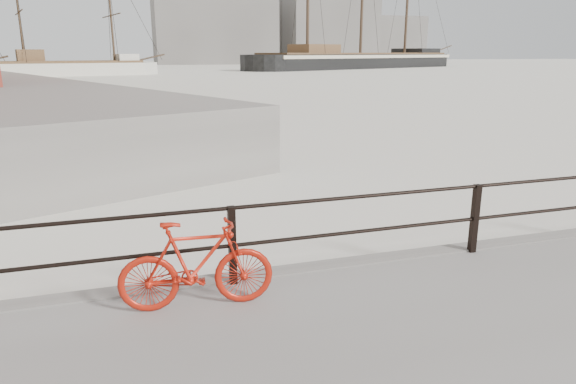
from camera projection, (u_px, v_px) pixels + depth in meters
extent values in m
plane|color=white|center=(463.00, 270.00, 7.65)|extent=(400.00, 400.00, 0.00)
imported|color=#B61B0C|center=(196.00, 265.00, 5.68)|extent=(1.72, 0.41, 1.03)
cube|color=gray|center=(214.00, 30.00, 139.91)|extent=(32.00, 18.00, 18.00)
cube|color=gray|center=(327.00, 22.00, 153.83)|extent=(26.00, 20.00, 24.00)
cube|color=gray|center=(387.00, 40.00, 166.39)|extent=(20.00, 16.00, 14.00)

